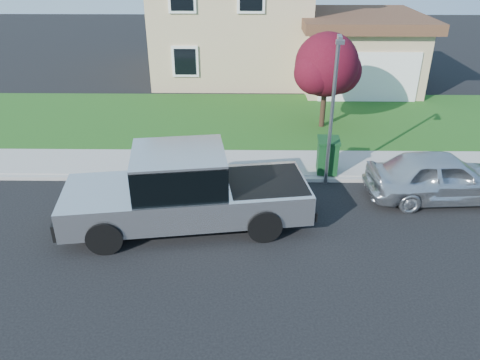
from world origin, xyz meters
name	(u,v)px	position (x,y,z in m)	size (l,w,h in m)	color
ground	(215,230)	(0.00, 0.00, 0.00)	(80.00, 80.00, 0.00)	black
curb	(252,179)	(1.00, 2.90, 0.06)	(40.00, 0.20, 0.12)	gray
sidewalk	(251,164)	(1.00, 4.00, 0.07)	(40.00, 2.00, 0.15)	gray
lawn	(250,119)	(1.00, 8.50, 0.05)	(40.00, 7.00, 0.10)	#144715
house	(256,16)	(1.31, 16.38, 3.17)	(14.00, 11.30, 6.85)	tan
pickup_truck	(186,191)	(-0.78, 0.31, 1.01)	(6.85, 3.16, 2.17)	black
woman	(200,175)	(-0.55, 1.75, 0.78)	(0.61, 0.46, 1.64)	tan
sedan	(442,177)	(6.59, 1.80, 0.74)	(1.76, 4.37, 1.49)	silver
ornamental_tree	(327,68)	(3.96, 7.63, 2.51)	(2.75, 2.48, 3.77)	black
trash_bin	(328,155)	(3.46, 3.32, 0.73)	(0.76, 0.85, 1.14)	#0E3416
street_lamp	(333,104)	(3.36, 2.70, 2.65)	(0.24, 0.60, 4.64)	slate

